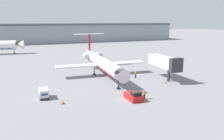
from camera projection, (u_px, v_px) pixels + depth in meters
The scene contains 10 objects.
ground_plane at pixel (133, 100), 41.15m from camera, with size 600.00×600.00×0.00m, color slate.
terminal_building at pixel (52, 33), 148.39m from camera, with size 180.00×16.80×12.99m.
airplane_main at pixel (102, 62), 59.34m from camera, with size 24.76×32.42×10.51m.
pushback_tug at pixel (134, 96), 41.29m from camera, with size 2.35×4.11×1.80m.
luggage_cart at pixel (44, 93), 42.04m from camera, with size 1.65×2.93×1.85m.
worker_near_tug at pixel (144, 94), 41.58m from camera, with size 0.40×0.26×1.84m.
worker_by_wing at pixel (135, 74), 57.05m from camera, with size 0.40×0.25×1.82m.
traffic_cone_left at pixel (63, 102), 39.19m from camera, with size 0.60×0.60×0.81m.
traffic_cone_right at pixel (166, 82), 52.33m from camera, with size 0.51×0.51×0.62m.
jet_bridge at pixel (165, 62), 54.97m from camera, with size 3.20×10.90×6.19m.
Camera 1 is at (-18.15, -34.64, 14.57)m, focal length 35.00 mm.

